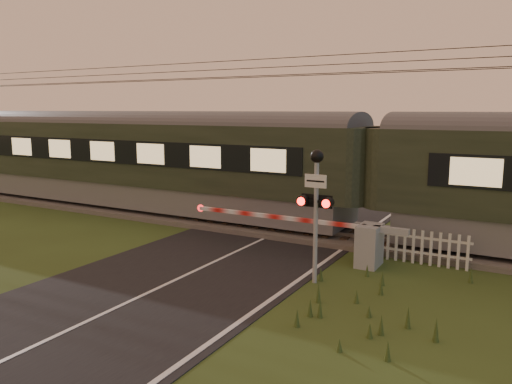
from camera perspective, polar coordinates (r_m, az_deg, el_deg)
The scene contains 8 objects.
ground at distance 13.05m, azimuth -9.45°, elevation -10.10°, with size 160.00×160.00×0.00m, color #314018.
road at distance 12.87m, azimuth -10.05°, elevation -10.35°, with size 6.00×140.00×0.03m.
track_bed at distance 18.33m, azimuth 3.37°, elevation -4.05°, with size 140.00×3.40×0.39m.
overhead_wires at distance 17.88m, azimuth 3.55°, elevation 13.87°, with size 120.00×0.62×0.62m.
train at distance 16.80m, azimuth 13.39°, elevation 2.05°, with size 42.23×2.91×3.93m.
boom_gate at distance 14.39m, azimuth 11.68°, elevation -5.57°, with size 6.93×0.91×1.21m.
crossing_signal at distance 12.34m, azimuth 6.90°, elevation -0.04°, with size 0.86×0.35×3.37m.
picket_fence at distance 14.92m, azimuth 17.54°, elevation -5.92°, with size 3.12×0.08×0.98m.
Camera 1 is at (7.78, -9.54, 4.33)m, focal length 35.00 mm.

